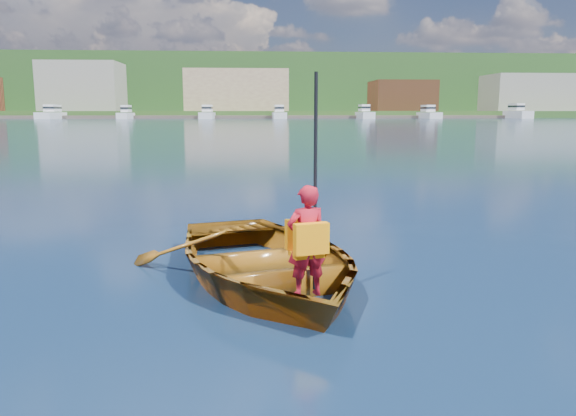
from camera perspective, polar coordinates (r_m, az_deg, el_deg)
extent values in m
plane|color=#143248|center=(6.77, 2.31, -6.51)|extent=(600.00, 600.00, 0.00)
imported|color=maroon|center=(6.35, -2.42, -5.30)|extent=(3.69, 4.43, 0.79)
imported|color=#AE1224|center=(5.48, 1.90, -3.37)|extent=(0.46, 0.37, 1.10)
cube|color=orange|center=(5.36, 2.38, -3.13)|extent=(0.35, 0.19, 0.30)
cube|color=orange|center=(5.58, 1.44, -2.62)|extent=(0.35, 0.17, 0.30)
cube|color=orange|center=(5.51, 1.89, -4.70)|extent=(0.35, 0.30, 0.05)
cylinder|color=black|center=(5.58, 2.79, 2.46)|extent=(0.04, 0.04, 2.18)
cube|color=#315621|center=(196.46, -3.51, 9.51)|extent=(400.00, 80.00, 2.00)
cube|color=#2E5221|center=(246.63, -3.57, 11.89)|extent=(400.00, 100.00, 22.00)
cube|color=brown|center=(154.67, -6.68, 9.17)|extent=(160.04, 6.19, 0.80)
cube|color=gray|center=(178.55, -20.11, 11.49)|extent=(22.00, 16.00, 14.00)
cube|color=#9D7F69|center=(171.62, -5.21, 11.79)|extent=(30.00, 16.00, 12.00)
cube|color=maroon|center=(177.50, 11.47, 11.09)|extent=(18.00, 16.00, 9.00)
cube|color=gray|center=(191.76, 23.31, 10.69)|extent=(26.00, 16.00, 11.00)
cube|color=silver|center=(158.07, -22.92, 8.61)|extent=(3.79, 13.53, 1.82)
cube|color=silver|center=(159.35, -22.81, 9.34)|extent=(2.65, 6.09, 1.80)
cube|color=black|center=(159.35, -22.81, 9.37)|extent=(2.73, 6.36, 0.50)
cube|color=silver|center=(152.97, -16.16, 8.96)|extent=(2.78, 9.93, 1.70)
cube|color=silver|center=(153.94, -16.11, 9.68)|extent=(1.95, 4.47, 1.80)
cube|color=black|center=(153.94, -16.12, 9.71)|extent=(2.00, 4.67, 0.50)
cube|color=silver|center=(149.91, -8.21, 9.25)|extent=(3.53, 12.61, 1.81)
cube|color=silver|center=(151.17, -8.19, 10.00)|extent=(2.47, 5.67, 1.80)
cube|color=black|center=(151.17, -8.19, 10.04)|extent=(2.54, 5.93, 0.50)
cube|color=silver|center=(149.64, -0.90, 9.34)|extent=(3.42, 12.23, 1.81)
cube|color=silver|center=(150.86, -0.93, 10.10)|extent=(2.40, 5.50, 1.80)
cube|color=black|center=(150.86, -0.93, 10.14)|extent=(2.47, 5.75, 0.50)
cube|color=silver|center=(152.45, 7.81, 9.28)|extent=(3.22, 11.49, 1.91)
cube|color=silver|center=(153.58, 7.74, 10.05)|extent=(2.25, 5.17, 1.80)
cube|color=black|center=(153.58, 7.74, 10.08)|extent=(2.32, 5.40, 0.50)
cube|color=silver|center=(156.81, 14.13, 9.07)|extent=(3.41, 12.18, 1.80)
cube|color=silver|center=(157.97, 14.02, 9.80)|extent=(2.39, 5.48, 1.80)
cube|color=black|center=(157.97, 14.02, 9.83)|extent=(2.45, 5.72, 0.50)
cube|color=silver|center=(165.86, 22.30, 8.73)|extent=(3.24, 11.57, 2.23)
cube|color=silver|center=(166.90, 22.18, 9.51)|extent=(2.27, 5.21, 1.80)
cube|color=black|center=(166.91, 22.18, 9.54)|extent=(2.33, 5.44, 0.50)
cylinder|color=#382314|center=(263.19, -9.42, 12.93)|extent=(0.80, 0.80, 3.73)
sphere|color=#285917|center=(263.52, -9.45, 14.01)|extent=(6.96, 6.96, 6.96)
cylinder|color=#382314|center=(216.51, 14.62, 10.47)|extent=(0.80, 0.80, 3.47)
sphere|color=#285917|center=(216.64, 14.68, 11.69)|extent=(6.48, 6.48, 6.48)
cylinder|color=#382314|center=(212.31, -2.27, 11.14)|extent=(0.80, 0.80, 3.57)
sphere|color=#285917|center=(212.48, -2.28, 12.43)|extent=(6.66, 6.66, 6.66)
cylinder|color=#382314|center=(249.73, -7.25, 12.56)|extent=(0.80, 0.80, 3.57)
sphere|color=#285917|center=(250.02, -7.28, 13.65)|extent=(6.67, 6.67, 6.67)
cylinder|color=#382314|center=(249.74, 12.26, 11.99)|extent=(0.80, 0.80, 3.35)
sphere|color=#285917|center=(249.97, 12.30, 13.02)|extent=(6.26, 6.26, 6.26)
cylinder|color=#382314|center=(256.45, -20.15, 11.86)|extent=(0.80, 0.80, 3.67)
sphere|color=#285917|center=(256.73, -20.22, 12.95)|extent=(6.85, 6.85, 6.85)
cylinder|color=#382314|center=(260.02, -13.33, 12.51)|extent=(0.80, 0.80, 2.86)
sphere|color=#285917|center=(260.25, -13.36, 13.35)|extent=(5.34, 5.34, 5.34)
cylinder|color=#382314|center=(231.99, -26.96, 10.12)|extent=(0.80, 0.80, 3.97)
sphere|color=#285917|center=(232.17, -27.06, 11.42)|extent=(7.42, 7.42, 7.42)
cylinder|color=#382314|center=(289.90, -15.08, 13.21)|extent=(0.80, 0.80, 2.64)
sphere|color=#285917|center=(290.15, -15.11, 13.90)|extent=(4.93, 4.93, 4.93)
cylinder|color=#382314|center=(228.93, 3.21, 11.76)|extent=(0.80, 0.80, 3.35)
sphere|color=#285917|center=(229.13, 3.22, 12.88)|extent=(6.24, 6.24, 6.24)
cylinder|color=#382314|center=(249.79, -15.16, 12.12)|extent=(0.80, 0.80, 3.62)
sphere|color=#285917|center=(250.06, -15.21, 13.22)|extent=(6.76, 6.76, 6.76)
cylinder|color=#382314|center=(238.06, -9.53, 12.09)|extent=(0.80, 0.80, 3.85)
sphere|color=#285917|center=(238.33, -9.57, 13.32)|extent=(7.19, 7.19, 7.19)
cylinder|color=#382314|center=(217.22, 8.00, 11.07)|extent=(0.80, 0.80, 3.68)
sphere|color=#285917|center=(217.39, 8.03, 12.36)|extent=(6.86, 6.86, 6.86)
cylinder|color=#382314|center=(260.55, 17.01, 11.91)|extent=(0.80, 0.80, 3.76)
sphere|color=#285917|center=(260.82, 17.07, 13.01)|extent=(7.02, 7.02, 7.02)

